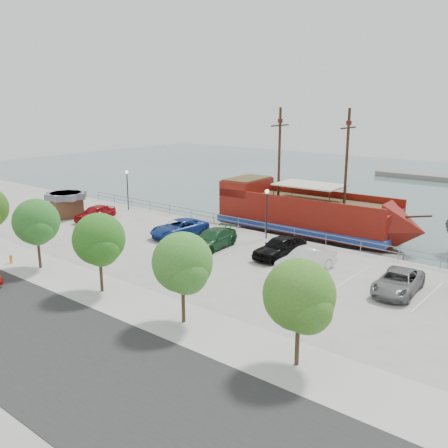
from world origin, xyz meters
The scene contains 21 objects.
ground centered at (0.00, 0.00, -1.00)m, with size 160.00×160.00×0.00m, color #475C5A.
street centered at (0.00, -16.00, 0.01)m, with size 100.00×8.00×0.04m, color #262424.
sidewalk centered at (0.00, -10.00, 0.01)m, with size 100.00×4.00×0.05m, color beige.
seawall_railing centered at (0.00, 7.80, 0.53)m, with size 50.00×0.06×1.00m.
pirate_ship centered at (1.75, 12.76, 1.08)m, with size 19.84×6.35×12.42m.
dock_west centered at (-13.98, 9.20, -0.81)m, with size 6.67×1.91×0.38m, color slate.
dock_mid centered at (7.06, 9.20, -0.80)m, with size 7.06×2.02×0.40m, color slate.
shed centered at (-20.28, 0.42, 1.33)m, with size 3.80×3.80×2.50m.
fire_hydrant centered at (-10.53, -10.80, 0.37)m, with size 0.24×0.24×0.69m.
lamp_post_left centered at (-18.00, 6.50, 2.94)m, with size 0.36×0.36×4.28m.
lamp_post_mid centered at (0.00, 6.50, 2.94)m, with size 0.36×0.36×4.28m.
tree_c centered at (-7.85, -10.07, 3.30)m, with size 3.30×3.20×5.00m.
tree_d centered at (-0.85, -10.07, 3.30)m, with size 3.30×3.20×5.00m.
tree_e centered at (6.15, -10.07, 3.30)m, with size 3.30×3.20×5.00m.
tree_f centered at (13.15, -10.07, 3.30)m, with size 3.30×3.20×5.00m.
parked_car_a centered at (-16.72, 1.25, 0.77)m, with size 1.81×4.49×1.53m, color maroon.
parked_car_c centered at (-6.27, 2.28, 0.74)m, with size 2.46×5.34×1.48m, color navy.
parked_car_d centered at (-1.70, 1.37, 0.76)m, with size 2.12×5.22×1.51m, color #1C4A26.
parked_car_e centered at (3.81, 2.76, 0.83)m, with size 1.96×4.87×1.66m, color black.
parked_car_f centered at (6.86, 1.35, 0.79)m, with size 1.68×4.81×1.59m, color white.
parked_car_g centered at (13.29, 1.46, 0.69)m, with size 2.29×4.97×1.38m, color slate.
Camera 1 is at (23.25, -27.72, 11.64)m, focal length 40.00 mm.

